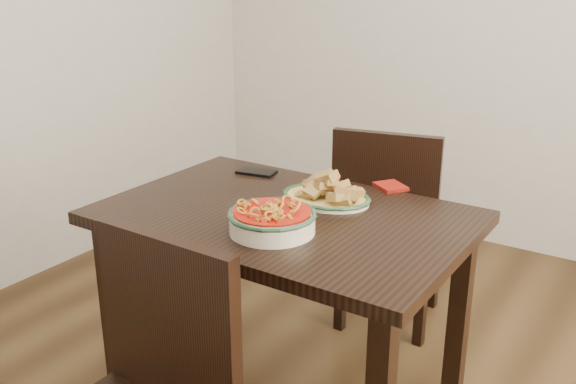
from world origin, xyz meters
The scene contains 7 objects.
wall_back centered at (0.00, 1.75, 1.30)m, with size 3.50×0.10×2.60m, color beige.
dining_table centered at (-0.10, -0.11, 0.64)m, with size 1.14×0.76×0.75m.
chair_far centered at (-0.06, 0.59, 0.50)m, with size 0.50×0.50×0.89m.
fish_plate centered at (-0.04, 0.05, 0.79)m, with size 0.30×0.23×0.11m.
noodle_bowl centered at (-0.04, -0.26, 0.79)m, with size 0.26×0.26×0.08m.
smartphone centered at (-0.41, 0.17, 0.76)m, with size 0.14×0.08×0.01m, color black.
napkin centered at (0.08, 0.29, 0.76)m, with size 0.11×0.09×0.01m, color maroon.
Camera 1 is at (0.94, -1.68, 1.48)m, focal length 40.00 mm.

